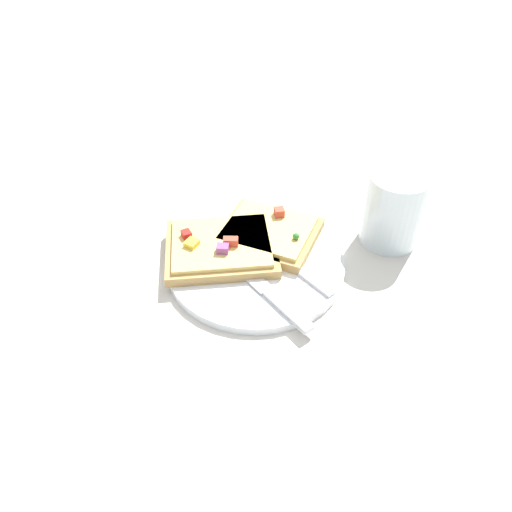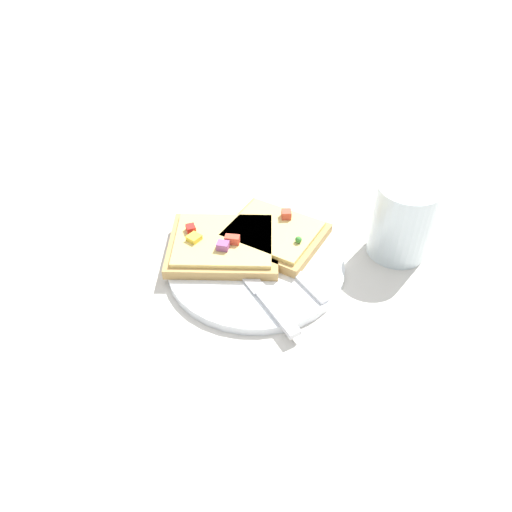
# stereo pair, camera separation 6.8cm
# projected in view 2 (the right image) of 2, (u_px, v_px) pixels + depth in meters

# --- Properties ---
(ground_plane) EXTENTS (4.00, 4.00, 0.00)m
(ground_plane) POSITION_uv_depth(u_px,v_px,m) (256.00, 268.00, 0.70)
(ground_plane) COLOR beige
(plate) EXTENTS (0.24, 0.24, 0.01)m
(plate) POSITION_uv_depth(u_px,v_px,m) (256.00, 265.00, 0.69)
(plate) COLOR white
(plate) RESTS_ON ground
(fork) EXTENTS (0.04, 0.21, 0.01)m
(fork) POSITION_uv_depth(u_px,v_px,m) (274.00, 251.00, 0.70)
(fork) COLOR silver
(fork) RESTS_ON plate
(knife) EXTENTS (0.03, 0.22, 0.01)m
(knife) POSITION_uv_depth(u_px,v_px,m) (257.00, 288.00, 0.65)
(knife) COLOR silver
(knife) RESTS_ON plate
(pizza_slice_main) EXTENTS (0.19, 0.18, 0.03)m
(pizza_slice_main) POSITION_uv_depth(u_px,v_px,m) (223.00, 244.00, 0.70)
(pizza_slice_main) COLOR tan
(pizza_slice_main) RESTS_ON plate
(pizza_slice_corner) EXTENTS (0.17, 0.18, 0.03)m
(pizza_slice_corner) POSITION_uv_depth(u_px,v_px,m) (273.00, 234.00, 0.72)
(pizza_slice_corner) COLOR tan
(pizza_slice_corner) RESTS_ON plate
(crumb_scatter) EXTENTS (0.02, 0.01, 0.01)m
(crumb_scatter) POSITION_uv_depth(u_px,v_px,m) (250.00, 262.00, 0.68)
(crumb_scatter) COLOR #B2874C
(crumb_scatter) RESTS_ON plate
(drinking_glass) EXTENTS (0.08, 0.08, 0.11)m
(drinking_glass) POSITION_uv_depth(u_px,v_px,m) (402.00, 221.00, 0.69)
(drinking_glass) COLOR silver
(drinking_glass) RESTS_ON ground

